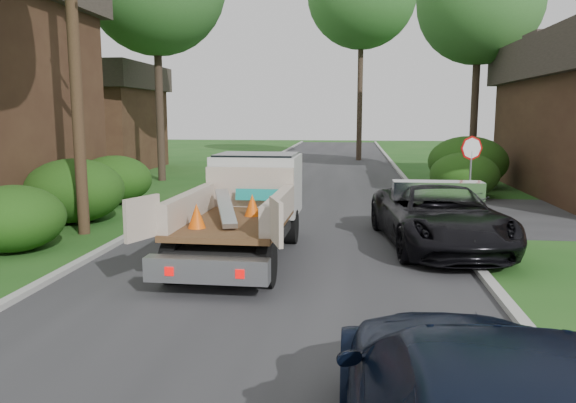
{
  "coord_description": "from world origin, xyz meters",
  "views": [
    {
      "loc": [
        1.52,
        -8.88,
        3.13
      ],
      "look_at": [
        0.12,
        3.45,
        1.2
      ],
      "focal_mm": 35.0,
      "sensor_mm": 36.0,
      "label": 1
    }
  ],
  "objects_px": {
    "stop_sign": "(471,159)",
    "black_pickup": "(439,216)",
    "tree_right_far": "(480,2)",
    "house_left_far": "(88,116)",
    "utility_pole": "(73,32)",
    "flatbed_truck": "(249,200)"
  },
  "relations": [
    {
      "from": "stop_sign",
      "to": "black_pickup",
      "type": "height_order",
      "value": "stop_sign"
    },
    {
      "from": "stop_sign",
      "to": "tree_right_far",
      "type": "relative_size",
      "value": 0.22
    },
    {
      "from": "house_left_far",
      "to": "tree_right_far",
      "type": "xyz_separation_m",
      "value": [
        21.0,
        -2.0,
        5.43
      ]
    },
    {
      "from": "utility_pole",
      "to": "stop_sign",
      "type": "bearing_deg",
      "value": 20.62
    },
    {
      "from": "utility_pole",
      "to": "house_left_far",
      "type": "bearing_deg",
      "value": 115.23
    },
    {
      "from": "stop_sign",
      "to": "flatbed_truck",
      "type": "bearing_deg",
      "value": -138.72
    },
    {
      "from": "tree_right_far",
      "to": "flatbed_truck",
      "type": "relative_size",
      "value": 1.99
    },
    {
      "from": "house_left_far",
      "to": "flatbed_truck",
      "type": "xyz_separation_m",
      "value": [
        12.68,
        -18.29,
        -1.87
      ]
    },
    {
      "from": "house_left_far",
      "to": "tree_right_far",
      "type": "height_order",
      "value": "tree_right_far"
    },
    {
      "from": "flatbed_truck",
      "to": "tree_right_far",
      "type": "bearing_deg",
      "value": 64.04
    },
    {
      "from": "stop_sign",
      "to": "tree_right_far",
      "type": "height_order",
      "value": "tree_right_far"
    },
    {
      "from": "stop_sign",
      "to": "black_pickup",
      "type": "distance_m",
      "value": 4.88
    },
    {
      "from": "stop_sign",
      "to": "flatbed_truck",
      "type": "height_order",
      "value": "stop_sign"
    },
    {
      "from": "flatbed_truck",
      "to": "black_pickup",
      "type": "distance_m",
      "value": 4.51
    },
    {
      "from": "house_left_far",
      "to": "black_pickup",
      "type": "bearing_deg",
      "value": -45.66
    },
    {
      "from": "stop_sign",
      "to": "utility_pole",
      "type": "distance_m",
      "value": 11.91
    },
    {
      "from": "stop_sign",
      "to": "flatbed_truck",
      "type": "xyz_separation_m",
      "value": [
        -6.02,
        -5.29,
        -0.59
      ]
    },
    {
      "from": "stop_sign",
      "to": "black_pickup",
      "type": "xyz_separation_m",
      "value": [
        -1.6,
        -4.5,
        -1.03
      ]
    },
    {
      "from": "utility_pole",
      "to": "flatbed_truck",
      "type": "height_order",
      "value": "utility_pole"
    },
    {
      "from": "stop_sign",
      "to": "house_left_far",
      "type": "bearing_deg",
      "value": 145.19
    },
    {
      "from": "stop_sign",
      "to": "black_pickup",
      "type": "bearing_deg",
      "value": -109.57
    },
    {
      "from": "house_left_far",
      "to": "black_pickup",
      "type": "height_order",
      "value": "house_left_far"
    }
  ]
}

